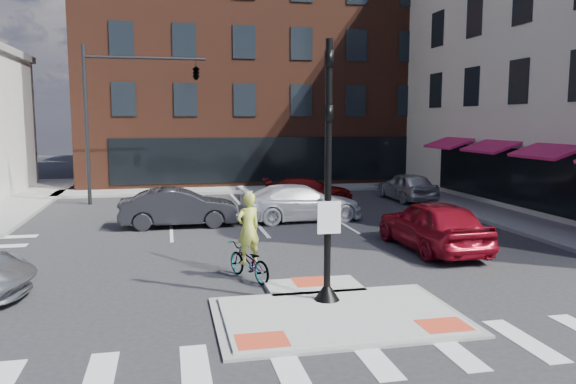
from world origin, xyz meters
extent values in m
plane|color=#28282B|center=(0.00, 0.00, 0.00)|extent=(120.00, 120.00, 0.00)
cube|color=gray|center=(0.00, -0.50, 0.03)|extent=(5.40, 3.60, 0.06)
cube|color=#A8A8A3|center=(0.00, -0.50, 0.06)|extent=(5.00, 3.20, 0.12)
cube|color=#A8A8A3|center=(0.00, 1.60, 0.06)|extent=(2.40, 1.40, 0.12)
cube|color=#DA4226|center=(-1.90, -1.70, 0.12)|extent=(1.00, 0.80, 0.01)
cube|color=#DA4226|center=(1.90, -1.70, 0.12)|extent=(1.00, 0.80, 0.01)
cube|color=#DA4226|center=(0.00, 1.90, 0.12)|extent=(0.90, 0.90, 0.01)
cube|color=gray|center=(-11.00, 20.00, 0.07)|extent=(3.00, 20.00, 0.15)
cube|color=gray|center=(10.80, 10.00, 0.07)|extent=(3.00, 24.00, 0.15)
cube|color=gray|center=(3.00, 22.00, 0.07)|extent=(26.00, 3.00, 0.15)
cube|color=#4A2317|center=(3.00, 32.00, 7.50)|extent=(24.00, 18.00, 15.00)
cube|color=black|center=(3.00, 23.00, 1.80)|extent=(20.00, 0.12, 2.80)
cube|color=black|center=(12.00, 10.00, 1.70)|extent=(0.12, 16.00, 2.60)
cube|color=#CF1B5B|center=(11.30, 10.00, 3.05)|extent=(1.46, 3.00, 0.58)
cube|color=#CF1B5B|center=(11.30, 16.00, 3.05)|extent=(1.46, 3.00, 0.58)
cube|color=slate|center=(-4.00, 52.00, 5.00)|extent=(10.00, 12.00, 10.00)
cube|color=brown|center=(9.00, 54.00, 6.00)|extent=(12.00, 12.00, 12.00)
cone|color=black|center=(0.00, 0.40, 0.34)|extent=(0.60, 0.60, 0.45)
cylinder|color=black|center=(0.00, 0.40, 3.20)|extent=(0.16, 0.16, 5.80)
cube|color=white|center=(0.00, 0.28, 2.10)|extent=(0.55, 0.04, 0.75)
imported|color=black|center=(0.00, 0.40, 5.30)|extent=(0.18, 0.22, 1.10)
imported|color=black|center=(0.00, 0.40, 4.10)|extent=(0.18, 0.22, 1.10)
cylinder|color=black|center=(-7.50, 18.00, 4.00)|extent=(0.20, 0.20, 8.00)
cylinder|color=black|center=(-4.50, 18.00, 7.40)|extent=(6.00, 0.14, 0.14)
imported|color=black|center=(-2.00, 18.00, 6.80)|extent=(0.48, 2.24, 0.90)
imported|color=maroon|center=(4.96, 5.01, 0.86)|extent=(2.20, 5.12, 1.72)
imported|color=white|center=(1.97, 11.27, 0.77)|extent=(5.47, 2.52, 1.55)
imported|color=#26262B|center=(-3.16, 11.00, 0.78)|extent=(4.73, 1.68, 1.56)
imported|color=silver|center=(8.91, 15.88, 0.77)|extent=(2.01, 4.57, 1.53)
imported|color=maroon|center=(3.52, 16.00, 0.67)|extent=(4.71, 2.12, 1.34)
imported|color=#3F3F44|center=(-1.50, 2.86, 0.50)|extent=(1.38, 2.02, 1.00)
imported|color=#CBD94C|center=(-1.50, 2.86, 1.41)|extent=(0.83, 0.70, 1.92)
camera|label=1|loc=(-3.58, -11.86, 4.33)|focal=35.00mm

